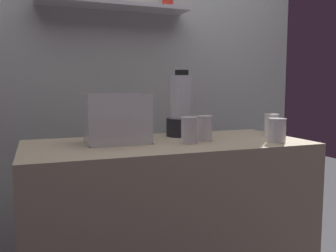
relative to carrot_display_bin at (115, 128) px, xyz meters
name	(u,v)px	position (x,y,z in m)	size (l,w,h in m)	color
counter	(168,228)	(0.26, -0.05, -0.53)	(1.40, 0.64, 0.90)	tan
back_wall_unit	(129,74)	(0.25, 0.71, 0.29)	(2.60, 0.24, 2.50)	silver
carrot_display_bin	(115,128)	(0.00, 0.00, 0.00)	(0.30, 0.20, 0.24)	white
blender_pitcher	(182,109)	(0.40, 0.12, 0.08)	(0.17, 0.17, 0.37)	black
juice_cup_mango_far_left	(189,131)	(0.33, -0.13, -0.02)	(0.08, 0.08, 0.13)	white
juice_cup_beet_left	(204,129)	(0.44, -0.08, -0.02)	(0.08, 0.08, 0.13)	white
juice_cup_beet_middle	(277,132)	(0.76, -0.25, -0.02)	(0.09, 0.09, 0.12)	white
juice_cup_pomegranate_right	(271,127)	(0.85, -0.08, -0.02)	(0.08, 0.08, 0.13)	white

